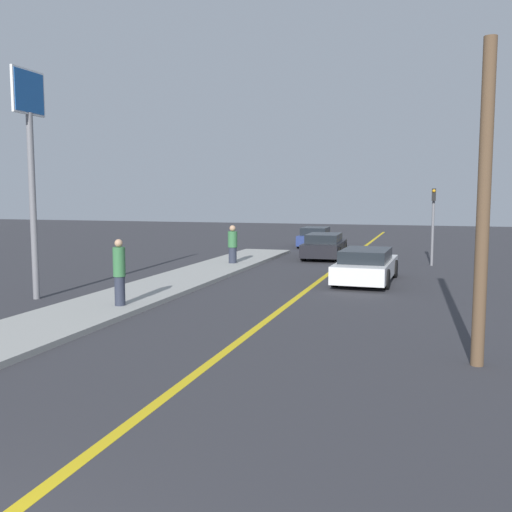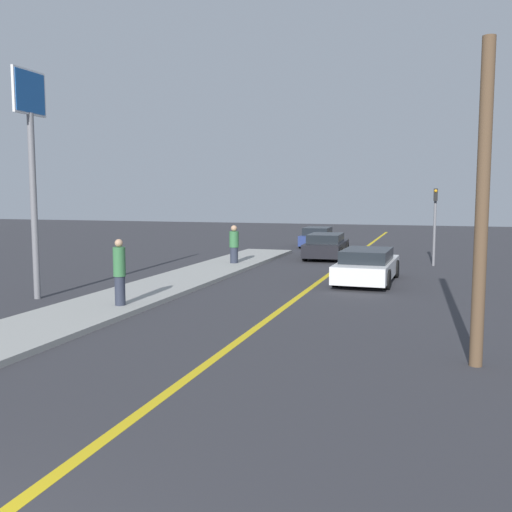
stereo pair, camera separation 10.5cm
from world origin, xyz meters
name	(u,v)px [view 1 (the left image)]	position (x,y,z in m)	size (l,w,h in m)	color
road_center_line	(317,282)	(0.00, 18.00, 0.00)	(0.20, 60.00, 0.01)	gold
sidewalk_left	(149,291)	(-4.83, 14.16, 0.07)	(2.58, 28.31, 0.14)	#9E9E99
car_near_right_lane	(366,266)	(1.70, 18.64, 0.62)	(2.08, 4.82, 1.24)	silver
car_ahead_center	(324,246)	(-1.22, 26.15, 0.62)	(2.06, 4.66, 1.25)	black
car_far_distant	(316,237)	(-2.88, 32.24, 0.59)	(1.94, 3.99, 1.22)	navy
pedestrian_near_curb	(119,272)	(-4.25, 11.37, 1.08)	(0.34, 0.34, 1.85)	#282D3D
pedestrian_mid_group	(233,244)	(-4.58, 21.66, 0.98)	(0.42, 0.42, 1.70)	#282D3D
traffic_light	(433,218)	(4.00, 24.44, 2.18)	(0.18, 0.40, 3.49)	slate
roadside_sign	(30,139)	(-7.64, 12.17, 4.88)	(0.20, 1.39, 6.91)	slate
utility_pole	(484,206)	(4.86, 8.81, 3.00)	(0.24, 0.24, 6.00)	brown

